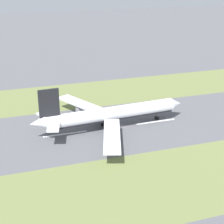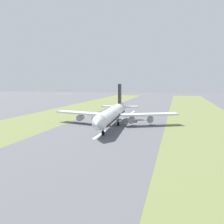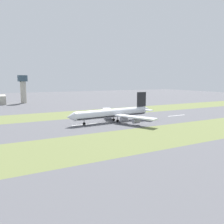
% 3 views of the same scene
% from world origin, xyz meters
% --- Properties ---
extents(ground_plane, '(800.00, 800.00, 0.00)m').
position_xyz_m(ground_plane, '(0.00, 0.00, 0.00)').
color(ground_plane, '#56565B').
extents(grass_median_west, '(40.00, 600.00, 0.01)m').
position_xyz_m(grass_median_west, '(-45.00, 0.00, 0.00)').
color(grass_median_west, olive).
rests_on(grass_median_west, ground).
extents(grass_median_east, '(40.00, 600.00, 0.01)m').
position_xyz_m(grass_median_east, '(45.00, 0.00, 0.00)').
color(grass_median_east, olive).
rests_on(grass_median_east, ground).
extents(centreline_dash_near, '(1.20, 18.00, 0.01)m').
position_xyz_m(centreline_dash_near, '(0.00, -64.81, 0.01)').
color(centreline_dash_near, silver).
rests_on(centreline_dash_near, ground).
extents(centreline_dash_mid, '(1.20, 18.00, 0.01)m').
position_xyz_m(centreline_dash_mid, '(0.00, -24.81, 0.01)').
color(centreline_dash_mid, silver).
rests_on(centreline_dash_mid, ground).
extents(centreline_dash_far, '(1.20, 18.00, 0.01)m').
position_xyz_m(centreline_dash_far, '(0.00, 15.19, 0.01)').
color(centreline_dash_far, silver).
rests_on(centreline_dash_far, ground).
extents(airplane_main_jet, '(63.98, 67.22, 20.20)m').
position_xyz_m(airplane_main_jet, '(0.04, -6.71, 6.02)').
color(airplane_main_jet, silver).
rests_on(airplane_main_jet, ground).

